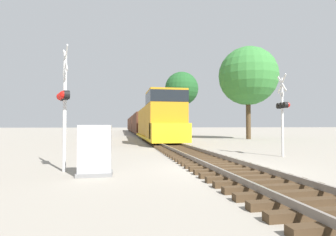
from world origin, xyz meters
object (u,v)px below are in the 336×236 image
object	(u,v)px
crossing_signal_far	(283,108)
relay_cabinet	(95,151)
crossing_signal_near	(64,99)
freight_train	(139,124)
tree_mid_background	(182,89)
tree_far_right	(248,76)

from	to	relation	value
crossing_signal_far	relay_cabinet	world-z (taller)	crossing_signal_far
crossing_signal_far	crossing_signal_near	bearing A→B (deg)	112.14
freight_train	crossing_signal_near	distance (m)	42.29
freight_train	crossing_signal_near	world-z (taller)	freight_train
tree_mid_background	crossing_signal_near	bearing A→B (deg)	-110.19
tree_far_right	tree_mid_background	xyz separation A→B (m)	(-4.90, 12.95, 0.16)
crossing_signal_near	freight_train	bearing A→B (deg)	152.64
relay_cabinet	tree_far_right	distance (m)	25.81
freight_train	relay_cabinet	size ratio (longest dim) A/B	42.77
crossing_signal_far	freight_train	bearing A→B (deg)	14.42
freight_train	crossing_signal_far	xyz separation A→B (m)	(4.51, -39.36, 0.56)
crossing_signal_near	tree_mid_background	xyz separation A→B (m)	(11.64, 31.66, 5.02)
freight_train	tree_mid_background	size ratio (longest dim) A/B	6.63
crossing_signal_near	tree_far_right	size ratio (longest dim) A/B	0.40
relay_cabinet	tree_far_right	world-z (taller)	tree_far_right
freight_train	crossing_signal_far	world-z (taller)	freight_train
crossing_signal_far	relay_cabinet	bearing A→B (deg)	119.31
crossing_signal_far	relay_cabinet	xyz separation A→B (m)	(-8.92, -3.50, -1.67)
tree_mid_background	crossing_signal_far	bearing A→B (deg)	-93.10
crossing_signal_far	tree_mid_background	xyz separation A→B (m)	(1.58, 29.10, 5.04)
crossing_signal_near	tree_mid_background	size ratio (longest dim) A/B	0.42
crossing_signal_far	relay_cabinet	size ratio (longest dim) A/B	2.62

